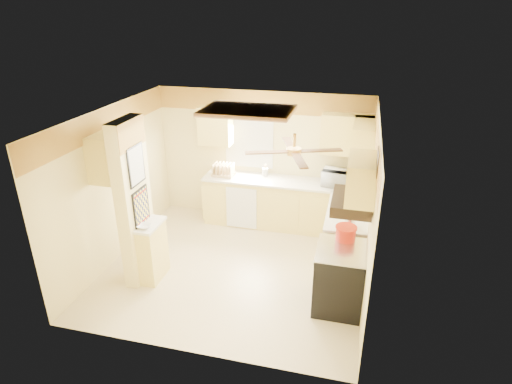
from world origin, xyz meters
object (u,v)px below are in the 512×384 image
(stove, at_px, (339,278))
(bowl, at_px, (144,226))
(microwave, at_px, (338,178))
(kettle, at_px, (350,220))
(dutch_oven, at_px, (346,233))

(stove, height_order, bowl, bowl)
(microwave, distance_m, bowl, 3.45)
(bowl, relative_size, kettle, 0.85)
(stove, height_order, microwave, microwave)
(dutch_oven, height_order, kettle, kettle)
(stove, relative_size, kettle, 4.03)
(stove, relative_size, bowl, 4.71)
(bowl, bearing_deg, kettle, 14.87)
(stove, relative_size, dutch_oven, 3.08)
(stove, bearing_deg, bowl, -177.20)
(stove, bearing_deg, microwave, 95.82)
(microwave, xyz_separation_m, bowl, (-2.60, -2.27, -0.12))
(microwave, bearing_deg, bowl, 48.23)
(microwave, relative_size, dutch_oven, 1.79)
(stove, xyz_separation_m, microwave, (-0.22, 2.13, 0.63))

